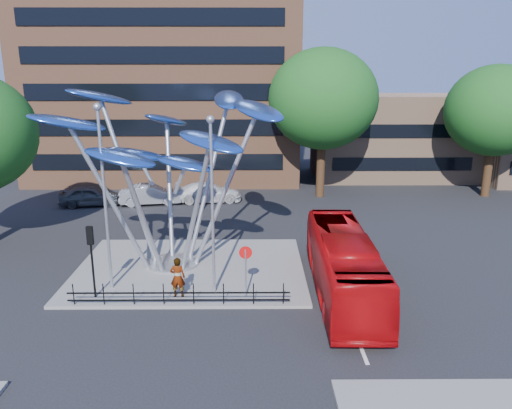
{
  "coord_description": "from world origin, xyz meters",
  "views": [
    {
      "loc": [
        2.33,
        -18.8,
        10.38
      ],
      "look_at": [
        2.49,
        4.0,
        4.17
      ],
      "focal_mm": 35.0,
      "sensor_mm": 36.0,
      "label": 1
    }
  ],
  "objects_px": {
    "red_bus": "(343,265)",
    "parked_car_mid": "(150,195)",
    "tree_far": "(495,111)",
    "parked_car_left": "(90,196)",
    "parked_car_right": "(208,192)",
    "no_entry_sign_island": "(246,263)",
    "traffic_light_island": "(91,247)",
    "street_lamp_right": "(212,191)",
    "leaf_sculpture": "(167,140)",
    "street_lamp_left": "(103,183)",
    "tree_right": "(323,99)",
    "pedestrian": "(178,277)"
  },
  "relations": [
    {
      "from": "red_bus",
      "to": "parked_car_mid",
      "type": "xyz_separation_m",
      "value": [
        -12.36,
        16.41,
        -0.69
      ]
    },
    {
      "from": "tree_far",
      "to": "parked_car_left",
      "type": "height_order",
      "value": "tree_far"
    },
    {
      "from": "parked_car_right",
      "to": "no_entry_sign_island",
      "type": "bearing_deg",
      "value": -175.39
    },
    {
      "from": "no_entry_sign_island",
      "to": "traffic_light_island",
      "type": "bearing_deg",
      "value": -179.87
    },
    {
      "from": "parked_car_mid",
      "to": "street_lamp_right",
      "type": "bearing_deg",
      "value": -168.69
    },
    {
      "from": "leaf_sculpture",
      "to": "street_lamp_right",
      "type": "relative_size",
      "value": 1.53
    },
    {
      "from": "leaf_sculpture",
      "to": "street_lamp_right",
      "type": "xyz_separation_m",
      "value": [
        2.57,
        -3.68,
        -1.78
      ]
    },
    {
      "from": "tree_far",
      "to": "street_lamp_left",
      "type": "xyz_separation_m",
      "value": [
        -26.5,
        -18.5,
        -1.75
      ]
    },
    {
      "from": "tree_far",
      "to": "parked_car_right",
      "type": "distance_m",
      "value": 24.17
    },
    {
      "from": "street_lamp_right",
      "to": "parked_car_right",
      "type": "xyz_separation_m",
      "value": [
        -1.76,
        17.27,
        -4.33
      ]
    },
    {
      "from": "street_lamp_left",
      "to": "no_entry_sign_island",
      "type": "bearing_deg",
      "value": -8.61
    },
    {
      "from": "traffic_light_island",
      "to": "red_bus",
      "type": "xyz_separation_m",
      "value": [
        11.6,
        0.55,
        -1.13
      ]
    },
    {
      "from": "parked_car_left",
      "to": "street_lamp_right",
      "type": "bearing_deg",
      "value": -155.65
    },
    {
      "from": "red_bus",
      "to": "parked_car_right",
      "type": "xyz_separation_m",
      "value": [
        -7.86,
        17.22,
        -0.72
      ]
    },
    {
      "from": "leaf_sculpture",
      "to": "street_lamp_left",
      "type": "height_order",
      "value": "leaf_sculpture"
    },
    {
      "from": "tree_right",
      "to": "parked_car_left",
      "type": "xyz_separation_m",
      "value": [
        -18.41,
        -2.9,
        -7.24
      ]
    },
    {
      "from": "leaf_sculpture",
      "to": "parked_car_mid",
      "type": "bearing_deg",
      "value": 106.1
    },
    {
      "from": "pedestrian",
      "to": "leaf_sculpture",
      "type": "bearing_deg",
      "value": -73.82
    },
    {
      "from": "tree_far",
      "to": "leaf_sculpture",
      "type": "xyz_separation_m",
      "value": [
        -24.07,
        -15.32,
        -0.23
      ]
    },
    {
      "from": "tree_far",
      "to": "red_bus",
      "type": "xyz_separation_m",
      "value": [
        -15.4,
        -18.95,
        -5.62
      ]
    },
    {
      "from": "tree_far",
      "to": "parked_car_left",
      "type": "xyz_separation_m",
      "value": [
        -32.41,
        -2.9,
        -6.31
      ]
    },
    {
      "from": "leaf_sculpture",
      "to": "parked_car_right",
      "type": "height_order",
      "value": "leaf_sculpture"
    },
    {
      "from": "red_bus",
      "to": "pedestrian",
      "type": "height_order",
      "value": "red_bus"
    },
    {
      "from": "tree_far",
      "to": "traffic_light_island",
      "type": "height_order",
      "value": "tree_far"
    },
    {
      "from": "street_lamp_left",
      "to": "parked_car_left",
      "type": "distance_m",
      "value": 17.3
    },
    {
      "from": "no_entry_sign_island",
      "to": "parked_car_right",
      "type": "height_order",
      "value": "no_entry_sign_island"
    },
    {
      "from": "red_bus",
      "to": "pedestrian",
      "type": "relative_size",
      "value": 5.58
    },
    {
      "from": "tree_far",
      "to": "street_lamp_left",
      "type": "relative_size",
      "value": 1.23
    },
    {
      "from": "pedestrian",
      "to": "parked_car_mid",
      "type": "distance_m",
      "value": 17.58
    },
    {
      "from": "street_lamp_left",
      "to": "parked_car_left",
      "type": "xyz_separation_m",
      "value": [
        -5.91,
        15.6,
        -4.56
      ]
    },
    {
      "from": "parked_car_right",
      "to": "parked_car_mid",
      "type": "bearing_deg",
      "value": 94.41
    },
    {
      "from": "no_entry_sign_island",
      "to": "pedestrian",
      "type": "relative_size",
      "value": 1.28
    },
    {
      "from": "parked_car_left",
      "to": "parked_car_mid",
      "type": "bearing_deg",
      "value": -95.34
    },
    {
      "from": "red_bus",
      "to": "parked_car_left",
      "type": "xyz_separation_m",
      "value": [
        -17.01,
        16.06,
        -0.7
      ]
    },
    {
      "from": "leaf_sculpture",
      "to": "parked_car_right",
      "type": "relative_size",
      "value": 2.4
    },
    {
      "from": "street_lamp_right",
      "to": "pedestrian",
      "type": "bearing_deg",
      "value": -163.01
    },
    {
      "from": "street_lamp_right",
      "to": "pedestrian",
      "type": "relative_size",
      "value": 4.33
    },
    {
      "from": "red_bus",
      "to": "tree_right",
      "type": "bearing_deg",
      "value": 86.89
    },
    {
      "from": "leaf_sculpture",
      "to": "tree_far",
      "type": "bearing_deg",
      "value": 32.48
    },
    {
      "from": "tree_far",
      "to": "pedestrian",
      "type": "height_order",
      "value": "tree_far"
    },
    {
      "from": "tree_far",
      "to": "red_bus",
      "type": "height_order",
      "value": "tree_far"
    },
    {
      "from": "street_lamp_left",
      "to": "traffic_light_island",
      "type": "distance_m",
      "value": 2.96
    },
    {
      "from": "leaf_sculpture",
      "to": "street_lamp_left",
      "type": "bearing_deg",
      "value": -127.4
    },
    {
      "from": "no_entry_sign_island",
      "to": "red_bus",
      "type": "relative_size",
      "value": 0.23
    },
    {
      "from": "street_lamp_right",
      "to": "pedestrian",
      "type": "height_order",
      "value": "street_lamp_right"
    },
    {
      "from": "parked_car_mid",
      "to": "street_lamp_left",
      "type": "bearing_deg",
      "value": 175.0
    },
    {
      "from": "no_entry_sign_island",
      "to": "parked_car_right",
      "type": "xyz_separation_m",
      "value": [
        -3.26,
        17.75,
        -1.05
      ]
    },
    {
      "from": "no_entry_sign_island",
      "to": "parked_car_left",
      "type": "xyz_separation_m",
      "value": [
        -12.41,
        16.59,
        -1.02
      ]
    },
    {
      "from": "traffic_light_island",
      "to": "parked_car_mid",
      "type": "distance_m",
      "value": 17.08
    },
    {
      "from": "red_bus",
      "to": "no_entry_sign_island",
      "type": "bearing_deg",
      "value": -172.31
    }
  ]
}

